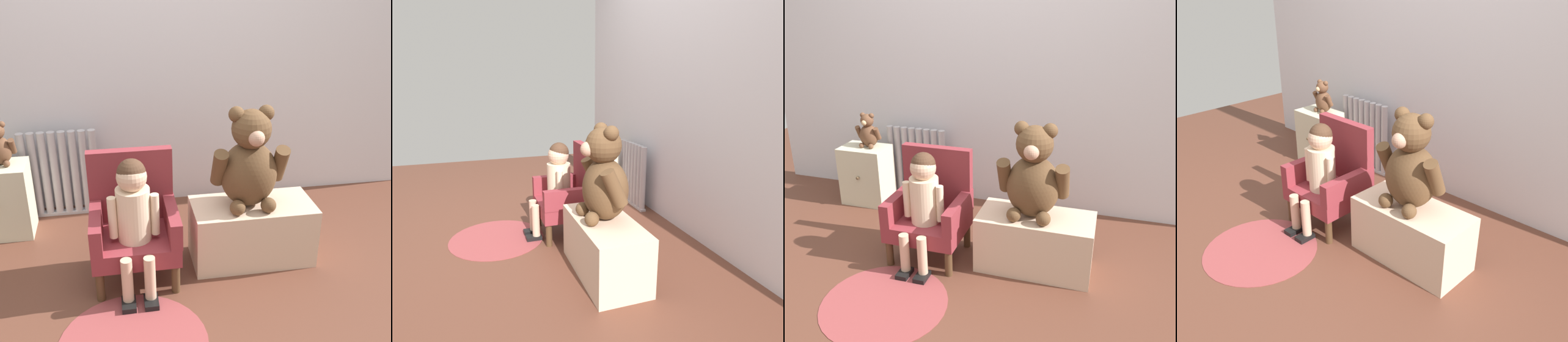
% 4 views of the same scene
% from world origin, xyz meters
% --- Properties ---
extents(ground_plane, '(6.00, 6.00, 0.00)m').
position_xyz_m(ground_plane, '(0.00, 0.00, 0.00)').
color(ground_plane, brown).
extents(back_wall, '(3.80, 0.05, 2.40)m').
position_xyz_m(back_wall, '(0.00, 1.31, 1.20)').
color(back_wall, silver).
rests_on(back_wall, ground_plane).
extents(radiator, '(0.50, 0.05, 0.58)m').
position_xyz_m(radiator, '(-0.62, 1.18, 0.29)').
color(radiator, '#B3AFB6').
rests_on(radiator, ground_plane).
extents(small_dresser, '(0.35, 0.27, 0.45)m').
position_xyz_m(small_dresser, '(-0.96, 0.99, 0.23)').
color(small_dresser, beige).
rests_on(small_dresser, ground_plane).
extents(child_armchair, '(0.44, 0.40, 0.67)m').
position_xyz_m(child_armchair, '(-0.19, 0.47, 0.30)').
color(child_armchair, maroon).
rests_on(child_armchair, ground_plane).
extents(child_figure, '(0.25, 0.35, 0.70)m').
position_xyz_m(child_figure, '(-0.19, 0.35, 0.45)').
color(child_figure, beige).
rests_on(child_figure, ground_plane).
extents(low_bench, '(0.67, 0.32, 0.34)m').
position_xyz_m(low_bench, '(0.45, 0.48, 0.17)').
color(low_bench, beige).
rests_on(low_bench, ground_plane).
extents(large_teddy_bear, '(0.40, 0.28, 0.55)m').
position_xyz_m(large_teddy_bear, '(0.42, 0.49, 0.59)').
color(large_teddy_bear, brown).
rests_on(large_teddy_bear, low_bench).
extents(small_teddy_bear, '(0.19, 0.13, 0.26)m').
position_xyz_m(small_teddy_bear, '(-0.93, 1.02, 0.57)').
color(small_teddy_bear, brown).
rests_on(small_teddy_bear, small_dresser).
extents(floor_rug, '(0.68, 0.68, 0.01)m').
position_xyz_m(floor_rug, '(-0.24, -0.09, 0.00)').
color(floor_rug, brown).
rests_on(floor_rug, ground_plane).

